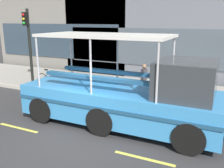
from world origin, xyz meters
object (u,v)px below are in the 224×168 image
object	(u,v)px
traffic_light_pole	(29,40)
duck_tour_boat	(133,98)
pedestrian_mid_left	(144,77)
leaned_bicycle	(50,80)

from	to	relation	value
traffic_light_pole	duck_tour_boat	world-z (taller)	traffic_light_pole
traffic_light_pole	pedestrian_mid_left	distance (m)	6.86
leaned_bicycle	pedestrian_mid_left	bearing A→B (deg)	7.17
leaned_bicycle	duck_tour_boat	size ratio (longest dim) A/B	0.19
traffic_light_pole	duck_tour_boat	distance (m)	8.00
leaned_bicycle	pedestrian_mid_left	distance (m)	5.36
duck_tour_boat	traffic_light_pole	bearing A→B (deg)	159.49
traffic_light_pole	pedestrian_mid_left	size ratio (longest dim) A/B	2.71
duck_tour_boat	pedestrian_mid_left	distance (m)	3.46
duck_tour_boat	pedestrian_mid_left	bearing A→B (deg)	101.71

